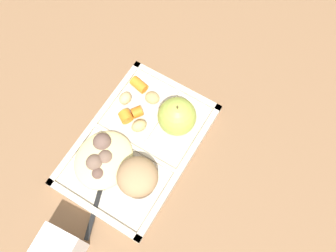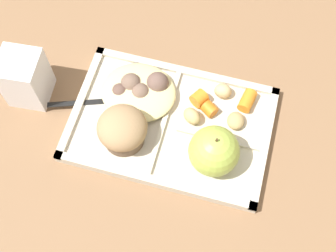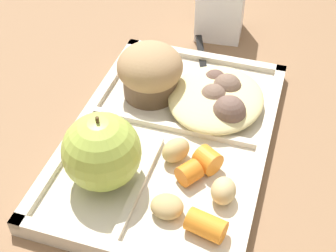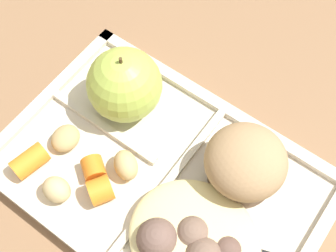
{
  "view_description": "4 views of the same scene",
  "coord_description": "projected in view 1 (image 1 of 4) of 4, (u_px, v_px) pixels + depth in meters",
  "views": [
    {
      "loc": [
        0.21,
        0.2,
        0.77
      ],
      "look_at": [
        -0.06,
        0.04,
        0.04
      ],
      "focal_mm": 41.12,
      "sensor_mm": 36.0,
      "label": 1
    },
    {
      "loc": [
        -0.08,
        0.32,
        0.7
      ],
      "look_at": [
        -0.0,
        0.02,
        0.04
      ],
      "focal_mm": 48.22,
      "sensor_mm": 36.0,
      "label": 2
    },
    {
      "loc": [
        -0.38,
        -0.12,
        0.4
      ],
      "look_at": [
        -0.02,
        -0.0,
        0.04
      ],
      "focal_mm": 51.57,
      "sensor_mm": 36.0,
      "label": 3
    },
    {
      "loc": [
        0.11,
        -0.14,
        0.46
      ],
      "look_at": [
        -0.02,
        0.03,
        0.05
      ],
      "focal_mm": 48.53,
      "sensor_mm": 36.0,
      "label": 4
    }
  ],
  "objects": [
    {
      "name": "ground",
      "position": [
        138.0,
        146.0,
        0.82
      ],
      "size": [
        6.0,
        6.0,
        0.0
      ],
      "primitive_type": "plane",
      "color": "#846042"
    },
    {
      "name": "meatball_side",
      "position": [
        95.0,
        163.0,
        0.77
      ],
      "size": [
        0.04,
        0.04,
        0.04
      ],
      "primitive_type": "sphere",
      "color": "#755B4C",
      "rests_on": "lunch_tray"
    },
    {
      "name": "meatball_back",
      "position": [
        102.0,
        142.0,
        0.79
      ],
      "size": [
        0.04,
        0.04,
        0.04
      ],
      "primitive_type": "sphere",
      "color": "brown",
      "rests_on": "lunch_tray"
    },
    {
      "name": "meatball_center",
      "position": [
        106.0,
        158.0,
        0.78
      ],
      "size": [
        0.03,
        0.03,
        0.03
      ],
      "primitive_type": "sphere",
      "color": "#755B4C",
      "rests_on": "lunch_tray"
    },
    {
      "name": "carrot_slice_back",
      "position": [
        137.0,
        112.0,
        0.83
      ],
      "size": [
        0.03,
        0.03,
        0.02
      ],
      "primitive_type": "cylinder",
      "rotation": [
        0.0,
        1.57,
        5.68
      ],
      "color": "orange",
      "rests_on": "lunch_tray"
    },
    {
      "name": "lunch_tray",
      "position": [
        138.0,
        145.0,
        0.81
      ],
      "size": [
        0.34,
        0.22,
        0.02
      ],
      "color": "beige",
      "rests_on": "ground"
    },
    {
      "name": "carrot_slice_near_corner",
      "position": [
        139.0,
        85.0,
        0.85
      ],
      "size": [
        0.03,
        0.04,
        0.02
      ],
      "primitive_type": "cylinder",
      "rotation": [
        0.0,
        1.57,
        1.37
      ],
      "color": "orange",
      "rests_on": "lunch_tray"
    },
    {
      "name": "potato_chunk_wedge",
      "position": [
        152.0,
        98.0,
        0.84
      ],
      "size": [
        0.03,
        0.03,
        0.02
      ],
      "primitive_type": "ellipsoid",
      "rotation": [
        0.0,
        0.0,
        3.2
      ],
      "color": "tan",
      "rests_on": "lunch_tray"
    },
    {
      "name": "bran_muffin",
      "position": [
        138.0,
        178.0,
        0.75
      ],
      "size": [
        0.08,
        0.08,
        0.07
      ],
      "color": "brown",
      "rests_on": "lunch_tray"
    },
    {
      "name": "plastic_fork",
      "position": [
        99.0,
        195.0,
        0.77
      ],
      "size": [
        0.15,
        0.07,
        0.0
      ],
      "color": "black",
      "rests_on": "lunch_tray"
    },
    {
      "name": "green_apple",
      "position": [
        177.0,
        116.0,
        0.79
      ],
      "size": [
        0.08,
        0.08,
        0.09
      ],
      "color": "#A8C14C",
      "rests_on": "lunch_tray"
    },
    {
      "name": "potato_chunk_small",
      "position": [
        125.0,
        98.0,
        0.84
      ],
      "size": [
        0.03,
        0.03,
        0.03
      ],
      "primitive_type": "ellipsoid",
      "rotation": [
        0.0,
        0.0,
        4.75
      ],
      "color": "tan",
      "rests_on": "lunch_tray"
    },
    {
      "name": "carrot_slice_edge",
      "position": [
        126.0,
        117.0,
        0.82
      ],
      "size": [
        0.03,
        0.03,
        0.03
      ],
      "primitive_type": "cylinder",
      "rotation": [
        0.0,
        1.57,
        4.16
      ],
      "color": "orange",
      "rests_on": "lunch_tray"
    },
    {
      "name": "milk_carton",
      "position": [
        60.0,
        251.0,
        0.69
      ],
      "size": [
        0.07,
        0.07,
        0.1
      ],
      "primitive_type": "cube",
      "rotation": [
        0.0,
        0.0,
        0.09
      ],
      "color": "white",
      "rests_on": "ground"
    },
    {
      "name": "egg_noodle_pile",
      "position": [
        104.0,
        160.0,
        0.78
      ],
      "size": [
        0.13,
        0.12,
        0.03
      ],
      "primitive_type": "ellipsoid",
      "color": "beige",
      "rests_on": "lunch_tray"
    },
    {
      "name": "meatball_front",
      "position": [
        98.0,
        174.0,
        0.77
      ],
      "size": [
        0.03,
        0.03,
        0.03
      ],
      "primitive_type": "sphere",
      "color": "brown",
      "rests_on": "lunch_tray"
    },
    {
      "name": "potato_chunk_corner",
      "position": [
        139.0,
        126.0,
        0.81
      ],
      "size": [
        0.04,
        0.04,
        0.03
      ],
      "primitive_type": "ellipsoid",
      "rotation": [
        0.0,
        0.0,
        5.68
      ],
      "color": "tan",
      "rests_on": "lunch_tray"
    }
  ]
}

